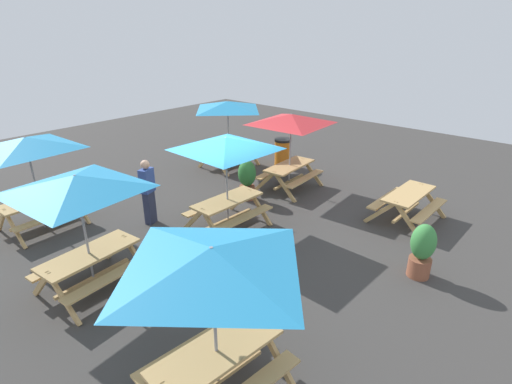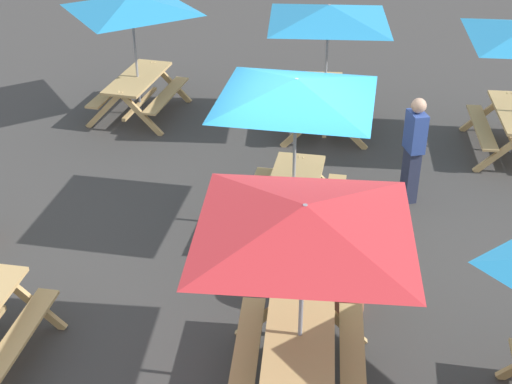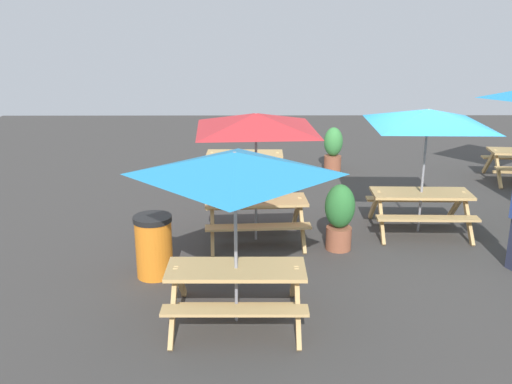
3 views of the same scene
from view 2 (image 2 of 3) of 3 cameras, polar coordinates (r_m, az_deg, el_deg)
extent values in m
plane|color=#3D3A38|center=(10.17, 4.27, -3.34)|extent=(26.20, 26.20, 0.00)
cube|color=tan|center=(7.35, 3.53, -11.45)|extent=(1.84, 0.81, 0.05)
cube|color=tan|center=(7.56, 7.73, -13.26)|extent=(1.81, 0.38, 0.04)
cube|color=tan|center=(7.57, -0.81, -12.84)|extent=(1.81, 0.38, 0.04)
cube|color=tan|center=(8.19, 6.26, -9.85)|extent=(0.11, 0.80, 0.81)
cube|color=tan|center=(8.20, 1.08, -9.60)|extent=(0.11, 0.80, 0.81)
cube|color=tan|center=(7.71, 3.40, -14.32)|extent=(1.56, 0.17, 0.06)
cylinder|color=gray|center=(7.09, 3.63, -8.98)|extent=(0.04, 0.04, 2.30)
pyramid|color=red|center=(6.49, 3.92, -2.08)|extent=(2.82, 2.82, 0.28)
cube|color=tan|center=(9.86, 3.02, 0.59)|extent=(1.82, 0.75, 0.05)
cube|color=tan|center=(9.96, 6.11, -1.15)|extent=(1.81, 0.31, 0.04)
cube|color=tan|center=(10.08, -0.12, -0.55)|extent=(1.81, 0.31, 0.04)
cube|color=tan|center=(9.37, 4.50, -3.92)|extent=(0.08, 0.80, 0.81)
cube|color=tan|center=(9.45, 0.10, -3.47)|extent=(0.08, 0.80, 0.81)
cube|color=tan|center=(10.69, 5.50, 0.73)|extent=(0.08, 0.80, 0.81)
cube|color=tan|center=(10.76, 1.63, 1.09)|extent=(0.08, 0.80, 0.81)
cube|color=tan|center=(10.13, 2.94, -1.96)|extent=(1.56, 0.12, 0.06)
cylinder|color=gray|center=(9.66, 3.09, 2.70)|extent=(0.04, 0.04, 2.30)
pyramid|color=#268CC6|center=(9.24, 3.26, 8.25)|extent=(2.83, 2.83, 0.28)
cube|color=tan|center=(12.78, 17.62, 4.98)|extent=(1.81, 0.35, 0.04)
cube|color=tan|center=(12.17, 18.99, 3.01)|extent=(0.10, 0.80, 0.81)
cube|color=tan|center=(13.55, 17.81, 6.04)|extent=(0.10, 0.80, 0.81)
cube|color=tan|center=(13.00, 19.83, 3.89)|extent=(1.56, 0.15, 0.06)
cube|color=tan|center=(12.93, 5.52, 8.03)|extent=(1.86, 0.87, 0.05)
cube|color=tan|center=(13.08, 7.89, 6.76)|extent=(1.82, 0.43, 0.04)
cube|color=tan|center=(13.04, 3.03, 6.94)|extent=(1.82, 0.43, 0.04)
cube|color=tan|center=(12.39, 7.21, 5.01)|extent=(0.14, 0.80, 0.81)
cube|color=tan|center=(12.36, 3.82, 5.13)|extent=(0.14, 0.80, 0.81)
cube|color=tan|center=(13.81, 6.90, 7.79)|extent=(0.14, 0.80, 0.81)
cube|color=tan|center=(13.79, 3.85, 7.90)|extent=(0.14, 0.80, 0.81)
cube|color=tan|center=(13.14, 5.41, 5.94)|extent=(1.56, 0.22, 0.06)
cylinder|color=gray|center=(12.78, 5.61, 9.73)|extent=(0.04, 0.04, 2.30)
pyramid|color=#268CC6|center=(12.46, 5.85, 14.08)|extent=(2.82, 2.82, 0.28)
cube|color=tan|center=(8.11, -18.83, -11.36)|extent=(1.80, 0.29, 0.04)
cube|color=tan|center=(8.76, -17.57, -8.28)|extent=(0.07, 0.80, 0.81)
cube|color=tan|center=(13.66, -9.44, 9.00)|extent=(1.86, 0.87, 0.05)
cube|color=tan|center=(13.56, -7.18, 7.70)|extent=(1.82, 0.43, 0.04)
cube|color=tan|center=(13.98, -11.44, 8.04)|extent=(1.82, 0.43, 0.04)
cube|color=tan|center=(13.00, -9.14, 6.13)|extent=(0.14, 0.80, 0.81)
cube|color=tan|center=(13.29, -12.06, 6.39)|extent=(0.14, 0.80, 0.81)
cube|color=tan|center=(14.33, -6.75, 8.65)|extent=(0.14, 0.80, 0.81)
cube|color=tan|center=(14.59, -9.47, 8.85)|extent=(0.14, 0.80, 0.81)
cube|color=tan|center=(13.85, -9.26, 7.00)|extent=(1.56, 0.22, 0.06)
cylinder|color=gray|center=(13.51, -9.59, 10.62)|extent=(0.04, 0.04, 2.30)
pyramid|color=#268CC6|center=(13.21, -9.97, 14.73)|extent=(2.18, 2.18, 0.28)
cylinder|color=#935138|center=(8.78, 7.26, -8.16)|extent=(0.44, 0.44, 0.40)
ellipsoid|color=#2D7233|center=(8.43, 7.51, -5.07)|extent=(0.51, 0.51, 0.76)
cube|color=#2D334C|center=(10.98, 12.23, 1.33)|extent=(0.33, 0.27, 0.85)
cube|color=#334C99|center=(10.65, 12.65, 4.73)|extent=(0.41, 0.33, 0.60)
sphere|color=tan|center=(10.49, 12.90, 6.75)|extent=(0.22, 0.22, 0.22)
camera|label=1|loc=(16.37, -18.81, 25.58)|focal=28.00mm
camera|label=3|loc=(10.79, 66.77, 2.49)|focal=40.00mm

